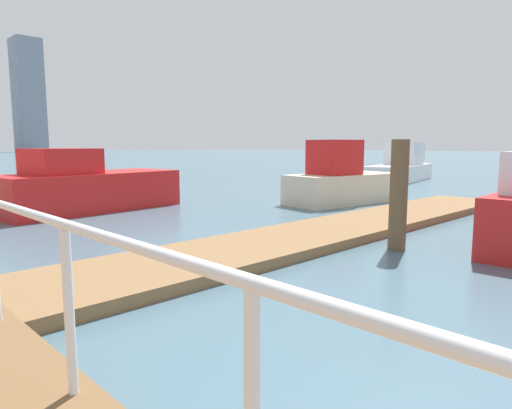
{
  "coord_description": "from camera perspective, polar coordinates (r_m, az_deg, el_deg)",
  "views": [
    {
      "loc": [
        -4.15,
        3.65,
        1.91
      ],
      "look_at": [
        0.96,
        8.86,
        0.94
      ],
      "focal_mm": 31.51,
      "sensor_mm": 36.0,
      "label": 1
    }
  ],
  "objects": [
    {
      "name": "skyline_tower_5",
      "position": [
        144.4,
        -26.91,
        12.16
      ],
      "size": [
        6.76,
        8.06,
        31.15
      ],
      "primitive_type": "cube",
      "rotation": [
        0.0,
        0.0,
        0.0
      ],
      "color": "gray",
      "rests_on": "ground_plane"
    },
    {
      "name": "dock_piling_1",
      "position": [
        8.53,
        17.64,
        1.11
      ],
      "size": [
        0.32,
        0.32,
        2.01
      ],
      "primitive_type": "cylinder",
      "color": "brown",
      "rests_on": "ground_plane"
    },
    {
      "name": "moored_boat_3",
      "position": [
        25.54,
        17.95,
        4.56
      ],
      "size": [
        6.31,
        3.18,
        2.04
      ],
      "color": "white",
      "rests_on": "ground_plane"
    },
    {
      "name": "floating_dock",
      "position": [
        9.96,
        10.49,
        -3.1
      ],
      "size": [
        14.76,
        2.0,
        0.18
      ],
      "primitive_type": "cube",
      "color": "olive",
      "rests_on": "ground_plane"
    },
    {
      "name": "moored_boat_4",
      "position": [
        14.05,
        -20.79,
        2.06
      ],
      "size": [
        5.38,
        2.63,
        1.82
      ],
      "color": "red",
      "rests_on": "ground_plane"
    },
    {
      "name": "moored_boat_1",
      "position": [
        15.12,
        10.78,
        2.91
      ],
      "size": [
        4.26,
        2.17,
        2.08
      ],
      "color": "beige",
      "rests_on": "ground_plane"
    }
  ]
}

